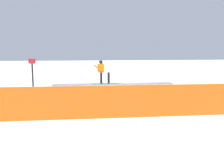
% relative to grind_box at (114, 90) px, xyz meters
% --- Properties ---
extents(ground_plane, '(120.00, 120.00, 0.00)m').
position_rel_grind_box_xyz_m(ground_plane, '(0.00, 0.00, -0.31)').
color(ground_plane, white).
extents(grind_box, '(7.31, 1.14, 0.69)m').
position_rel_grind_box_xyz_m(grind_box, '(0.00, 0.00, 0.00)').
color(grind_box, white).
rests_on(grind_box, ground_plane).
extents(snowboarder, '(1.62, 0.43, 1.43)m').
position_rel_grind_box_xyz_m(snowboarder, '(0.70, -0.05, 1.15)').
color(snowboarder, '#31864D').
rests_on(snowboarder, grind_box).
extents(safety_fence, '(10.71, 0.82, 1.29)m').
position_rel_grind_box_xyz_m(safety_fence, '(0.00, 4.26, 0.33)').
color(safety_fence, orange).
rests_on(safety_fence, ground_plane).
extents(trail_marker, '(0.40, 0.10, 2.21)m').
position_rel_grind_box_xyz_m(trail_marker, '(4.82, -0.60, 0.86)').
color(trail_marker, '#262628').
rests_on(trail_marker, ground_plane).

